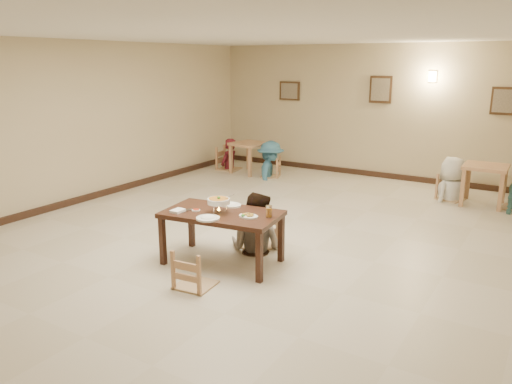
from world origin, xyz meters
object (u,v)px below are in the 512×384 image
Objects in this scene: curry_warmer at (219,201)px; drink_glass at (269,212)px; bg_chair_ll at (229,148)px; bg_chair_lr at (271,158)px; bg_diner_c at (455,157)px; chair_far at (257,212)px; bg_chair_rl at (453,176)px; main_table at (222,218)px; bg_table_left at (249,148)px; bg_diner_a at (229,139)px; bg_table_right at (485,172)px; chair_near at (195,250)px; bg_diner_b at (271,141)px; main_diner at (256,192)px.

drink_glass is at bearing 15.29° from curry_warmer.
bg_chair_ll is 1.23× the size of bg_chair_lr.
curry_warmer is 5.33m from bg_diner_c.
bg_chair_rl is at bearing 82.34° from chair_far.
main_table is 5.53m from bg_table_left.
bg_diner_a is (-0.64, 0.07, 0.18)m from bg_table_left.
bg_table_right is (2.54, 4.88, -0.24)m from curry_warmer.
curry_warmer is 0.20× the size of bg_diner_c.
chair_near is 0.55× the size of bg_diner_b.
drink_glass is (0.56, -0.63, 0.26)m from chair_far.
bg_chair_rl reaches higher than bg_table_right.
main_diner is (0.12, 0.65, 0.22)m from main_table.
drink_glass is 6.20m from bg_diner_a.
bg_diner_c reaches higher than bg_diner_a.
bg_chair_ll is (-3.46, 5.67, 0.08)m from chair_near.
bg_diner_a is at bearing -66.67° from bg_diner_c.
bg_table_right reaches higher than main_table.
main_diner is 1.09× the size of bg_diner_a.
main_table is at bearing -117.53° from bg_table_right.
bg_chair_ll is at bearing 116.15° from main_table.
bg_chair_ll is 0.24m from bg_diner_a.
main_diner is 5.05m from bg_table_left.
main_diner reaches higher than curry_warmer.
bg_table_left reaches higher than main_table.
bg_table_right is (2.40, 4.19, -0.22)m from main_diner.
drink_glass is at bearing -124.96° from chair_near.
chair_near is at bearing 29.71° from bg_diner_a.
main_diner reaches higher than main_table.
chair_far is 4.55m from bg_chair_rl.
main_table is 1.04× the size of bg_diner_a.
drink_glass is (0.64, 0.13, 0.15)m from main_table.
chair_far is 4.52m from bg_chair_lr.
bg_chair_rl is (3.98, 0.15, 0.03)m from bg_chair_lr.
drink_glass reaches higher than bg_table_left.
bg_diner_c is (4.62, 0.07, 0.24)m from bg_table_left.
bg_chair_ll reaches higher than chair_near.
chair_far is at bearing -70.47° from main_diner.
bg_diner_a is at bearing 106.29° from bg_chair_rl.
main_table is 10.53× the size of drink_glass.
bg_table_left is (-2.66, 4.88, -0.26)m from curry_warmer.
curry_warmer reaches higher than bg_table_left.
drink_glass is 0.09× the size of bg_diner_c.
bg_diner_b is (-2.04, 4.76, 0.21)m from main_table.
bg_chair_lr is 0.40m from bg_diner_b.
bg_diner_c is at bearing 60.50° from main_table.
curry_warmer is 0.21× the size of bg_diner_a.
main_table is 0.95× the size of main_diner.
bg_chair_rl is (1.87, 4.15, -0.05)m from chair_far.
chair_near is at bearing 87.51° from main_diner.
curry_warmer is 0.39× the size of bg_table_left.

